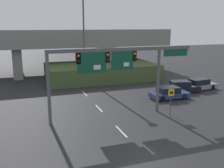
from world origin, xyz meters
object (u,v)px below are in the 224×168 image
(highway_light_pole_near, at_px, (84,25))
(parked_sedan_mid_right, at_px, (181,87))
(signal_gantry, at_px, (116,62))
(parked_sedan_far_right, at_px, (199,85))
(parked_sedan_near_right, at_px, (169,93))
(speed_limit_sign, at_px, (171,98))

(highway_light_pole_near, distance_m, parked_sedan_mid_right, 16.73)
(signal_gantry, xyz_separation_m, parked_sedan_mid_right, (10.76, 5.76, -4.34))
(parked_sedan_mid_right, bearing_deg, highway_light_pole_near, 142.27)
(signal_gantry, xyz_separation_m, parked_sedan_far_right, (13.67, 5.92, -4.33))
(parked_sedan_near_right, bearing_deg, highway_light_pole_near, 116.75)
(parked_sedan_near_right, height_order, parked_sedan_mid_right, parked_sedan_mid_right)
(parked_sedan_near_right, bearing_deg, signal_gantry, -153.99)
(signal_gantry, relative_size, highway_light_pole_near, 0.87)
(highway_light_pole_near, xyz_separation_m, parked_sedan_far_right, (12.43, -11.37, -7.47))
(highway_light_pole_near, bearing_deg, signal_gantry, -94.12)
(highway_light_pole_near, relative_size, parked_sedan_mid_right, 3.24)
(signal_gantry, distance_m, highway_light_pole_near, 17.62)
(speed_limit_sign, height_order, parked_sedan_mid_right, speed_limit_sign)
(highway_light_pole_near, distance_m, parked_sedan_near_right, 16.97)
(highway_light_pole_near, xyz_separation_m, parked_sedan_mid_right, (9.52, -11.54, -7.49))
(signal_gantry, xyz_separation_m, speed_limit_sign, (4.77, -1.55, -3.32))
(signal_gantry, relative_size, parked_sedan_mid_right, 2.81)
(parked_sedan_mid_right, height_order, parked_sedan_far_right, parked_sedan_far_right)
(parked_sedan_near_right, relative_size, parked_sedan_far_right, 0.91)
(speed_limit_sign, bearing_deg, highway_light_pole_near, 100.60)
(parked_sedan_near_right, bearing_deg, speed_limit_sign, -118.76)
(signal_gantry, bearing_deg, parked_sedan_far_right, 23.42)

